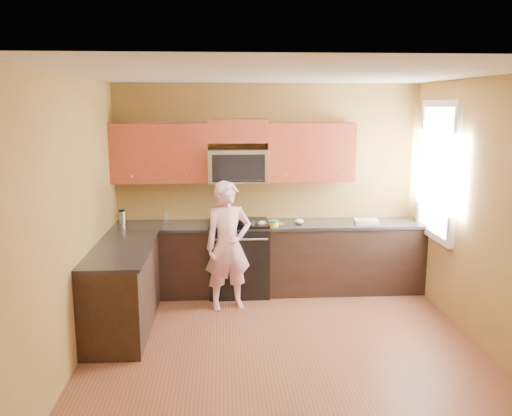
{
  "coord_description": "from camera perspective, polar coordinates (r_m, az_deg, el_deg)",
  "views": [
    {
      "loc": [
        -0.6,
        -4.97,
        2.42
      ],
      "look_at": [
        -0.2,
        1.3,
        1.2
      ],
      "focal_mm": 37.23,
      "sensor_mm": 36.0,
      "label": 1
    }
  ],
  "objects": [
    {
      "name": "cabinet_back_run",
      "position": [
        6.99,
        1.44,
        -5.49
      ],
      "size": [
        4.0,
        0.6,
        0.88
      ],
      "primitive_type": "cube",
      "color": "black",
      "rests_on": "floor"
    },
    {
      "name": "glass_c",
      "position": [
        7.02,
        -9.65,
        -1.01
      ],
      "size": [
        0.07,
        0.07,
        0.12
      ],
      "primitive_type": "cylinder",
      "rotation": [
        0.0,
        0.0,
        -0.06
      ],
      "color": "silver",
      "rests_on": "countertop_back"
    },
    {
      "name": "upper_cab_left",
      "position": [
        6.92,
        -10.17,
        2.75
      ],
      "size": [
        1.22,
        0.33,
        0.75
      ],
      "primitive_type": null,
      "color": "maroon",
      "rests_on": "wall_back"
    },
    {
      "name": "microwave",
      "position": [
        6.84,
        -1.94,
        2.83
      ],
      "size": [
        0.76,
        0.4,
        0.42
      ],
      "primitive_type": null,
      "color": "silver",
      "rests_on": "wall_back"
    },
    {
      "name": "travel_mug",
      "position": [
        7.09,
        -14.14,
        -1.58
      ],
      "size": [
        0.08,
        0.08,
        0.17
      ],
      "primitive_type": null,
      "rotation": [
        0.0,
        0.0,
        0.03
      ],
      "color": "silver",
      "rests_on": "countertop_back"
    },
    {
      "name": "stove",
      "position": [
        6.93,
        -1.85,
        -5.33
      ],
      "size": [
        0.76,
        0.65,
        0.95
      ],
      "primitive_type": null,
      "color": "black",
      "rests_on": "floor"
    },
    {
      "name": "upper_cab_right",
      "position": [
        6.97,
        5.81,
        2.93
      ],
      "size": [
        1.12,
        0.33,
        0.75
      ],
      "primitive_type": null,
      "color": "maroon",
      "rests_on": "wall_back"
    },
    {
      "name": "ceiling",
      "position": [
        5.02,
        3.32,
        14.17
      ],
      "size": [
        4.0,
        4.0,
        0.0
      ],
      "primitive_type": "plane",
      "rotation": [
        3.14,
        0.0,
        0.0
      ],
      "color": "white",
      "rests_on": "ground"
    },
    {
      "name": "woman",
      "position": [
        6.34,
        -3.02,
        -4.07
      ],
      "size": [
        0.65,
        0.51,
        1.55
      ],
      "primitive_type": "imported",
      "rotation": [
        0.0,
        0.0,
        0.27
      ],
      "color": "pink",
      "rests_on": "floor"
    },
    {
      "name": "wall_right",
      "position": [
        5.71,
        23.51,
        -0.73
      ],
      "size": [
        0.0,
        4.0,
        4.0
      ],
      "primitive_type": "plane",
      "rotation": [
        1.57,
        0.0,
        -1.57
      ],
      "color": "olive",
      "rests_on": "ground"
    },
    {
      "name": "butter_tub",
      "position": [
        6.7,
        1.88,
        -1.97
      ],
      "size": [
        0.14,
        0.14,
        0.1
      ],
      "primitive_type": null,
      "rotation": [
        0.0,
        0.0,
        0.02
      ],
      "color": "yellow",
      "rests_on": "countertop_back"
    },
    {
      "name": "toast_slice",
      "position": [
        6.81,
        2.48,
        -1.68
      ],
      "size": [
        0.11,
        0.11,
        0.01
      ],
      "primitive_type": "cube",
      "rotation": [
        0.0,
        0.0,
        -0.03
      ],
      "color": "#B27F47",
      "rests_on": "countertop_back"
    },
    {
      "name": "napkin_a",
      "position": [
        6.73,
        0.69,
        -1.63
      ],
      "size": [
        0.13,
        0.14,
        0.06
      ],
      "primitive_type": "ellipsoid",
      "rotation": [
        0.0,
        0.0,
        -0.2
      ],
      "color": "silver",
      "rests_on": "countertop_back"
    },
    {
      "name": "upper_cab_over_mw",
      "position": [
        6.82,
        -1.98,
        8.29
      ],
      "size": [
        0.76,
        0.33,
        0.3
      ],
      "primitive_type": "cube",
      "color": "maroon",
      "rests_on": "wall_back"
    },
    {
      "name": "countertop_back",
      "position": [
        6.86,
        1.46,
        -1.82
      ],
      "size": [
        4.0,
        0.62,
        0.04
      ],
      "primitive_type": "cube",
      "color": "black",
      "rests_on": "cabinet_back_run"
    },
    {
      "name": "wall_back",
      "position": [
        7.08,
        1.26,
        2.29
      ],
      "size": [
        4.0,
        0.0,
        4.0
      ],
      "primitive_type": "plane",
      "rotation": [
        1.57,
        0.0,
        0.0
      ],
      "color": "olive",
      "rests_on": "ground"
    },
    {
      "name": "floor",
      "position": [
        5.56,
        3.0,
        -14.82
      ],
      "size": [
        4.0,
        4.0,
        0.0
      ],
      "primitive_type": "plane",
      "color": "brown",
      "rests_on": "ground"
    },
    {
      "name": "cabinet_left_run",
      "position": [
        6.02,
        -14.14,
        -8.57
      ],
      "size": [
        0.6,
        1.6,
        0.88
      ],
      "primitive_type": "cube",
      "color": "black",
      "rests_on": "floor"
    },
    {
      "name": "dish_towel",
      "position": [
        7.0,
        11.77,
        -1.42
      ],
      "size": [
        0.32,
        0.27,
        0.05
      ],
      "primitive_type": "cube",
      "rotation": [
        0.0,
        0.0,
        -0.1
      ],
      "color": "white",
      "rests_on": "countertop_back"
    },
    {
      "name": "window",
      "position": [
        6.73,
        18.95,
        3.82
      ],
      "size": [
        0.06,
        1.06,
        1.66
      ],
      "primitive_type": null,
      "color": "white",
      "rests_on": "wall_right"
    },
    {
      "name": "wall_front",
      "position": [
        3.21,
        7.37,
        -8.52
      ],
      "size": [
        4.0,
        0.0,
        4.0
      ],
      "primitive_type": "plane",
      "rotation": [
        -1.57,
        0.0,
        0.0
      ],
      "color": "olive",
      "rests_on": "ground"
    },
    {
      "name": "frying_pan",
      "position": [
        6.73,
        -1.09,
        -1.64
      ],
      "size": [
        0.36,
        0.53,
        0.06
      ],
      "primitive_type": null,
      "rotation": [
        0.0,
        0.0,
        0.16
      ],
      "color": "black",
      "rests_on": "stove"
    },
    {
      "name": "countertop_left",
      "position": [
        5.88,
        -14.25,
        -4.34
      ],
      "size": [
        0.62,
        1.6,
        0.04
      ],
      "primitive_type": "cube",
      "color": "black",
      "rests_on": "cabinet_left_run"
    },
    {
      "name": "wall_left",
      "position": [
        5.28,
        -18.96,
        -1.31
      ],
      "size": [
        0.0,
        4.0,
        4.0
      ],
      "primitive_type": "plane",
      "rotation": [
        1.57,
        0.0,
        1.57
      ],
      "color": "olive",
      "rests_on": "ground"
    },
    {
      "name": "napkin_b",
      "position": [
        6.84,
        4.66,
        -1.44
      ],
      "size": [
        0.12,
        0.13,
        0.07
      ],
      "primitive_type": "ellipsoid",
      "rotation": [
        0.0,
        0.0,
        -0.02
      ],
      "color": "silver",
      "rests_on": "countertop_back"
    }
  ]
}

